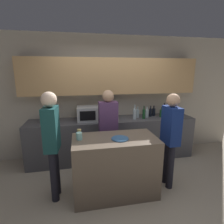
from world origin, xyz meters
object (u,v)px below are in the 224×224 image
(cup_0, at_px, (79,136))
(cup_1, at_px, (79,132))
(bottle_0, at_px, (135,114))
(microwave, at_px, (90,113))
(toaster, at_px, (51,118))
(person_right, at_px, (52,138))
(potted_plant, at_px, (172,108))
(bottle_5, at_px, (154,112))
(plate_on_island, at_px, (120,139))
(bottle_1, at_px, (138,113))
(person_center, at_px, (170,133))
(bottle_4, at_px, (150,112))
(bottle_7, at_px, (164,111))
(bottle_6, at_px, (161,113))
(bottle_2, at_px, (144,114))
(bottle_3, at_px, (147,113))
(person_left, at_px, (108,126))

(cup_0, bearing_deg, cup_1, 89.82)
(bottle_0, bearing_deg, microwave, 175.15)
(microwave, height_order, toaster, microwave)
(person_right, bearing_deg, cup_0, 90.26)
(potted_plant, xyz_separation_m, bottle_5, (-0.40, 0.12, -0.11))
(bottle_5, distance_m, plate_on_island, 1.73)
(plate_on_island, bearing_deg, bottle_1, 60.50)
(person_center, distance_m, person_right, 1.85)
(bottle_4, bearing_deg, bottle_7, -10.71)
(bottle_6, bearing_deg, bottle_2, -174.02)
(bottle_2, xyz_separation_m, bottle_4, (0.22, 0.15, -0.01))
(potted_plant, xyz_separation_m, bottle_1, (-0.82, 0.03, -0.10))
(bottle_5, relative_size, cup_1, 2.31)
(plate_on_island, xyz_separation_m, person_center, (0.86, 0.07, -0.00))
(bottle_4, distance_m, plate_on_island, 1.63)
(toaster, xyz_separation_m, plate_on_island, (1.17, -1.20, -0.06))
(toaster, xyz_separation_m, person_right, (0.17, -1.09, -0.02))
(bottle_2, distance_m, bottle_4, 0.27)
(bottle_3, height_order, bottle_7, bottle_7)
(toaster, height_order, bottle_2, bottle_2)
(plate_on_island, height_order, person_center, person_center)
(potted_plant, distance_m, bottle_6, 0.31)
(bottle_7, distance_m, plate_on_island, 1.80)
(plate_on_island, bearing_deg, bottle_7, 42.62)
(bottle_5, bearing_deg, cup_1, -148.38)
(microwave, xyz_separation_m, bottle_1, (1.07, 0.03, -0.05))
(toaster, relative_size, bottle_0, 0.83)
(bottle_4, height_order, person_right, person_right)
(bottle_3, distance_m, bottle_5, 0.24)
(bottle_2, distance_m, bottle_7, 0.53)
(bottle_1, relative_size, cup_1, 2.44)
(bottle_3, xyz_separation_m, bottle_6, (0.33, -0.04, -0.00))
(toaster, relative_size, bottle_2, 0.91)
(bottle_2, distance_m, plate_on_island, 1.38)
(bottle_6, bearing_deg, bottle_7, 30.94)
(bottle_4, bearing_deg, bottle_6, -26.84)
(bottle_6, bearing_deg, person_left, -158.59)
(bottle_2, relative_size, bottle_4, 1.15)
(bottle_1, xyz_separation_m, bottle_6, (0.54, -0.07, -0.01))
(bottle_4, height_order, cup_0, bottle_4)
(bottle_2, distance_m, bottle_3, 0.14)
(microwave, xyz_separation_m, bottle_4, (1.39, 0.07, -0.06))
(toaster, distance_m, person_left, 1.23)
(bottle_6, bearing_deg, bottle_4, 153.16)
(bottle_1, bearing_deg, bottle_5, 11.43)
(cup_1, xyz_separation_m, person_center, (1.46, -0.19, -0.05))
(toaster, bearing_deg, potted_plant, 0.00)
(potted_plant, relative_size, bottle_5, 1.66)
(bottle_1, xyz_separation_m, cup_0, (-1.30, -1.14, -0.02))
(bottle_1, xyz_separation_m, bottle_3, (0.21, -0.03, -0.00))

